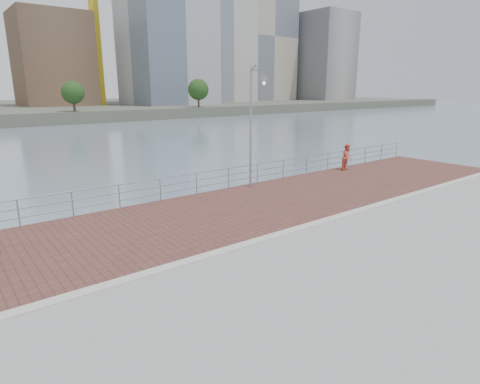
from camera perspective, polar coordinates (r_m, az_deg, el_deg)
water at (r=15.79m, az=4.57°, el=-13.15°), size 400.00×400.00×0.00m
seawall at (r=12.58m, az=20.85°, el=-16.77°), size 40.00×24.00×2.00m
brick_lane at (r=17.63m, az=-3.19°, el=-3.01°), size 40.00×6.80×0.02m
curb at (r=14.95m, az=4.72°, el=-6.26°), size 40.00×0.40×0.06m
guardrail at (r=20.24m, az=-8.70°, el=1.17°), size 39.06×0.06×1.13m
street_lamp at (r=21.31m, az=2.34°, el=12.13°), size 0.45×1.32×6.21m
bystander at (r=27.53m, az=15.00°, el=4.83°), size 0.96×0.83×1.72m
skyline at (r=122.55m, az=-20.03°, el=22.94°), size 233.00×41.00×66.13m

